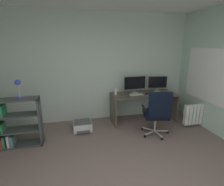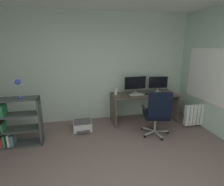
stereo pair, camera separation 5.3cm
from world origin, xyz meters
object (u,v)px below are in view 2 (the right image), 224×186
office_chair (157,112)px  radiator (199,115)px  monitor_main (135,83)px  computer_mouse (147,94)px  printer (83,126)px  desk (144,100)px  desk_lamp (18,85)px  keyboard (136,95)px  monitor_secondary (158,83)px  desktop_speaker (116,91)px  bookshelf (9,125)px

office_chair → radiator: bearing=10.2°
monitor_main → computer_mouse: monitor_main is taller
printer → desk: bearing=7.3°
office_chair → radiator: office_chair is taller
radiator → desk_lamp: bearing=179.1°
keyboard → office_chair: bearing=-79.4°
monitor_secondary → office_chair: 1.17m
printer → radiator: radiator is taller
desk → monitor_main: (-0.21, 0.12, 0.43)m
desk → monitor_secondary: (0.43, 0.12, 0.42)m
monitor_main → computer_mouse: (0.25, -0.17, -0.24)m
desk_lamp → desk: bearing=11.9°
desktop_speaker → office_chair: (0.66, -0.94, -0.25)m
printer → keyboard: bearing=6.3°
computer_mouse → desk_lamp: 2.87m
desk → desk_lamp: (-2.74, -0.58, 0.67)m
desktop_speaker → printer: desktop_speaker is taller
computer_mouse → desk_lamp: (-2.78, -0.53, 0.48)m
monitor_main → bookshelf: bearing=-166.0°
monitor_secondary → desk: bearing=-163.9°
monitor_main → radiator: size_ratio=0.76×
monitor_main → office_chair: (0.14, -0.98, -0.42)m
computer_mouse → bookshelf: bookshelf is taller
monitor_main → desk_lamp: bearing=-164.6°
monitor_main → keyboard: monitor_main is taller
keyboard → office_chair: size_ratio=0.33×
keyboard → radiator: keyboard is taller
desk_lamp → computer_mouse: bearing=10.7°
computer_mouse → monitor_secondary: bearing=40.0°
desk_lamp → monitor_secondary: bearing=12.4°
monitor_secondary → printer: size_ratio=1.11×
monitor_secondary → printer: monitor_secondary is taller
keyboard → desktop_speaker: desktop_speaker is taller
desk → radiator: bearing=-28.8°
office_chair → bookshelf: office_chair is taller
keyboard → printer: 1.51m
desk → desktop_speaker: (-0.73, 0.08, 0.26)m
computer_mouse → desk_lamp: bearing=-153.3°
keyboard → printer: (-1.37, -0.15, -0.63)m
desktop_speaker → desk_lamp: bearing=-162.0°
radiator → bookshelf: bearing=179.1°
monitor_main → office_chair: 1.08m
desktop_speaker → computer_mouse: bearing=-9.3°
monitor_secondary → desk_lamp: size_ratio=1.38×
keyboard → desktop_speaker: bearing=164.1°
desk → keyboard: size_ratio=4.89×
desktop_speaker → desk_lamp: 2.15m
bookshelf → radiator: (4.17, -0.06, -0.14)m
desk → computer_mouse: 0.21m
bookshelf → desk_lamp: (0.27, 0.00, 0.77)m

